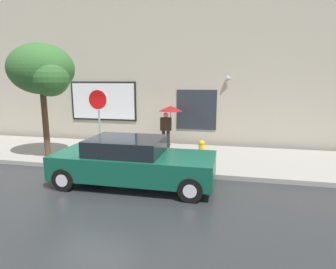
{
  "coord_description": "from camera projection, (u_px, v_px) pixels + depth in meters",
  "views": [
    {
      "loc": [
        3.94,
        -7.48,
        3.05
      ],
      "look_at": [
        1.93,
        1.8,
        1.2
      ],
      "focal_mm": 30.24,
      "sensor_mm": 36.0,
      "label": 1
    }
  ],
  "objects": [
    {
      "name": "building_facade",
      "position": [
        144.0,
        70.0,
        13.19
      ],
      "size": [
        20.0,
        0.67,
        7.0
      ],
      "color": "#B2A893",
      "rests_on": "ground"
    },
    {
      "name": "fire_hydrant",
      "position": [
        202.0,
        152.0,
        9.93
      ],
      "size": [
        0.3,
        0.44,
        0.82
      ],
      "color": "yellow",
      "rests_on": "sidewalk"
    },
    {
      "name": "ground_plane",
      "position": [
        93.0,
        182.0,
        8.58
      ],
      "size": [
        60.0,
        60.0,
        0.0
      ],
      "primitive_type": "plane",
      "color": "#282B2D"
    },
    {
      "name": "stop_sign",
      "position": [
        99.0,
        110.0,
        9.92
      ],
      "size": [
        0.76,
        0.1,
        2.59
      ],
      "color": "gray",
      "rests_on": "sidewalk"
    },
    {
      "name": "pedestrian_with_umbrella",
      "position": [
        169.0,
        114.0,
        11.85
      ],
      "size": [
        1.0,
        1.0,
        1.82
      ],
      "color": "black",
      "rests_on": "sidewalk"
    },
    {
      "name": "sidewalk",
      "position": [
        128.0,
        154.0,
        11.44
      ],
      "size": [
        20.0,
        4.0,
        0.15
      ],
      "primitive_type": "cube",
      "color": "gray",
      "rests_on": "ground"
    },
    {
      "name": "parked_car",
      "position": [
        132.0,
        162.0,
        8.23
      ],
      "size": [
        4.65,
        1.91,
        1.39
      ],
      "color": "#0F4C38",
      "rests_on": "ground"
    },
    {
      "name": "street_tree",
      "position": [
        43.0,
        71.0,
        10.04
      ],
      "size": [
        2.41,
        2.05,
        4.18
      ],
      "color": "#4C3823",
      "rests_on": "sidewalk"
    }
  ]
}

